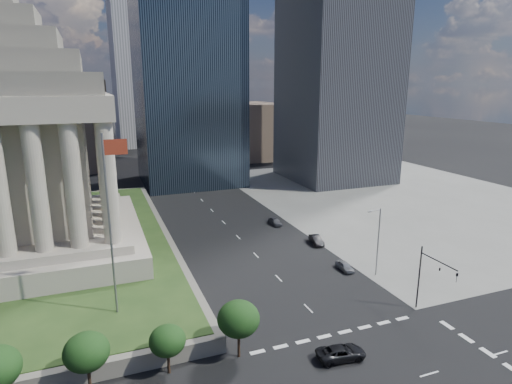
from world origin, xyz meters
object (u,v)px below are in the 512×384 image
flagpole (111,216)px  pickup_truck (341,353)px  traffic_signal_ne (431,274)px  street_lamp_north (377,238)px  war_memorial (8,122)px  parked_sedan_far (275,221)px  parked_sedan_near (345,266)px  parked_sedan_mid (316,240)px

flagpole → pickup_truck: 27.56m
traffic_signal_ne → street_lamp_north: street_lamp_north is taller
war_memorial → parked_sedan_far: bearing=4.1°
parked_sedan_near → parked_sedan_mid: parked_sedan_mid is taller
war_memorial → traffic_signal_ne: size_ratio=4.88×
parked_sedan_mid → street_lamp_north: bearing=-73.0°
parked_sedan_near → parked_sedan_far: size_ratio=0.92×
street_lamp_north → parked_sedan_mid: street_lamp_north is taller
war_memorial → parked_sedan_mid: 50.78m
parked_sedan_mid → flagpole: bearing=-146.2°
traffic_signal_ne → parked_sedan_mid: 25.75m
pickup_truck → parked_sedan_far: bearing=-7.7°
flagpole → war_memorial: bearing=116.9°
flagpole → parked_sedan_far: (30.83, 27.09, -12.43)m
street_lamp_north → parked_sedan_near: 6.65m
parked_sedan_near → parked_sedan_far: 23.09m
war_memorial → pickup_truck: bearing=-49.5°
flagpole → parked_sedan_far: flagpole is taller
flagpole → parked_sedan_mid: size_ratio=4.62×
flagpole → parked_sedan_near: (32.05, 4.03, -12.49)m
parked_sedan_mid → parked_sedan_near: bearing=-87.1°
pickup_truck → street_lamp_north: bearing=-38.1°
war_memorial → parked_sedan_near: (44.22, -19.97, -20.77)m
pickup_truck → parked_sedan_far: 42.44m
street_lamp_north → traffic_signal_ne: bearing=-94.2°
war_memorial → pickup_truck: (32.40, -38.00, -20.71)m
street_lamp_north → pickup_truck: bearing=-134.9°
war_memorial → parked_sedan_far: size_ratio=9.76×
flagpole → street_lamp_north: bearing=1.6°
pickup_truck → flagpole: bearing=62.0°
war_memorial → parked_sedan_mid: bearing=-11.2°
parked_sedan_far → street_lamp_north: bearing=-80.6°
flagpole → pickup_truck: size_ratio=4.01×
traffic_signal_ne → parked_sedan_mid: traffic_signal_ne is taller
parked_sedan_near → traffic_signal_ne: bearing=-78.5°
parked_sedan_near → parked_sedan_mid: size_ratio=0.85×
traffic_signal_ne → pickup_truck: size_ratio=1.60×
war_memorial → parked_sedan_far: 47.83m
pickup_truck → parked_sedan_far: (10.60, 41.09, -0.01)m
flagpole → parked_sedan_mid: 38.60m
flagpole → pickup_truck: bearing=-34.7°
flagpole → parked_sedan_near: bearing=7.2°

